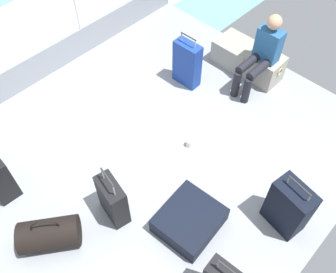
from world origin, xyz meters
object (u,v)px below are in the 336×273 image
at_px(cargo_crate_0, 235,52).
at_px(suitcase_3, 289,207).
at_px(suitcase_2, 189,220).
at_px(cargo_crate_1, 264,68).
at_px(passenger_seated, 262,53).
at_px(suitcase_5, 113,200).
at_px(duffel_bag, 49,234).
at_px(suitcase_0, 187,64).
at_px(paper_cup, 189,143).

relative_size(cargo_crate_0, suitcase_3, 0.79).
xyz_separation_m(suitcase_2, suitcase_3, (0.72, 0.75, 0.22)).
distance_m(cargo_crate_1, suitcase_3, 2.31).
relative_size(cargo_crate_0, passenger_seated, 0.56).
height_order(passenger_seated, suitcase_2, passenger_seated).
xyz_separation_m(suitcase_2, suitcase_5, (-0.70, -0.47, 0.18)).
xyz_separation_m(cargo_crate_1, duffel_bag, (-0.16, -3.67, -0.04)).
height_order(cargo_crate_1, passenger_seated, passenger_seated).
xyz_separation_m(cargo_crate_0, suitcase_2, (1.31, -2.52, -0.07)).
bearing_deg(suitcase_5, duffel_bag, -109.09).
bearing_deg(suitcase_5, cargo_crate_1, 91.47).
height_order(cargo_crate_1, suitcase_0, suitcase_0).
relative_size(suitcase_0, suitcase_2, 1.17).
height_order(cargo_crate_0, passenger_seated, passenger_seated).
bearing_deg(cargo_crate_1, suitcase_3, -49.49).
height_order(cargo_crate_1, duffel_bag, duffel_bag).
bearing_deg(suitcase_0, duffel_bag, -77.86).
distance_m(suitcase_2, paper_cup, 1.10).
height_order(cargo_crate_0, suitcase_2, cargo_crate_0).
xyz_separation_m(passenger_seated, suitcase_0, (-0.77, -0.64, -0.25)).
bearing_deg(passenger_seated, suitcase_5, -88.43).
bearing_deg(suitcase_2, suitcase_5, -146.21).
distance_m(cargo_crate_1, paper_cup, 1.69).
xyz_separation_m(passenger_seated, paper_cup, (0.05, -1.50, -0.54)).
relative_size(passenger_seated, suitcase_2, 1.58).
relative_size(cargo_crate_0, cargo_crate_1, 1.19).
bearing_deg(suitcase_2, duffel_bag, -129.05).
height_order(suitcase_0, suitcase_5, suitcase_0).
height_order(cargo_crate_0, cargo_crate_1, cargo_crate_1).
xyz_separation_m(cargo_crate_0, suitcase_5, (0.61, -2.99, 0.11)).
height_order(suitcase_2, suitcase_3, suitcase_3).
relative_size(suitcase_2, suitcase_3, 0.90).
bearing_deg(suitcase_5, cargo_crate_0, 101.50).
height_order(cargo_crate_1, suitcase_5, suitcase_5).
bearing_deg(suitcase_5, suitcase_3, 40.62).
bearing_deg(cargo_crate_0, suitcase_5, -78.50).
bearing_deg(suitcase_0, suitcase_2, -47.17).
bearing_deg(duffel_bag, paper_cup, 83.83).
relative_size(passenger_seated, duffel_bag, 1.59).
distance_m(suitcase_3, suitcase_5, 1.88).
bearing_deg(cargo_crate_1, paper_cup, -88.25).
bearing_deg(duffel_bag, suitcase_5, 70.91).
xyz_separation_m(suitcase_3, duffel_bag, (-1.66, -1.91, -0.16)).
height_order(passenger_seated, paper_cup, passenger_seated).
relative_size(passenger_seated, suitcase_3, 1.42).
relative_size(cargo_crate_1, suitcase_2, 0.74).
height_order(duffel_bag, paper_cup, duffel_bag).
height_order(suitcase_2, suitcase_5, suitcase_5).
bearing_deg(suitcase_2, suitcase_3, 46.18).
relative_size(cargo_crate_0, duffel_bag, 0.89).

